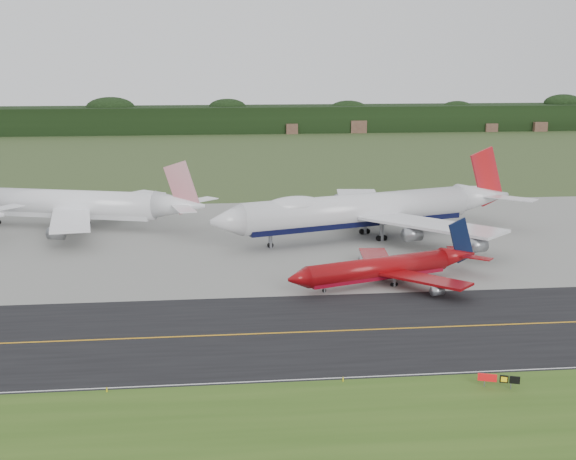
# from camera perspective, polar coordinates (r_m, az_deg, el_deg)

# --- Properties ---
(ground) EXTENTS (600.00, 600.00, 0.00)m
(ground) POSITION_cam_1_polar(r_m,az_deg,el_deg) (109.21, 1.66, -6.54)
(ground) COLOR #2E4721
(ground) RESTS_ON ground
(grass_verge) EXTENTS (400.00, 30.00, 0.01)m
(grass_verge) POSITION_cam_1_polar(r_m,az_deg,el_deg) (77.39, 5.35, -14.88)
(grass_verge) COLOR #305218
(grass_verge) RESTS_ON ground
(taxiway) EXTENTS (400.00, 32.00, 0.02)m
(taxiway) POSITION_cam_1_polar(r_m,az_deg,el_deg) (105.47, 1.96, -7.24)
(taxiway) COLOR black
(taxiway) RESTS_ON ground
(apron) EXTENTS (400.00, 78.00, 0.01)m
(apron) POSITION_cam_1_polar(r_m,az_deg,el_deg) (158.00, -0.89, -0.58)
(apron) COLOR gray
(apron) RESTS_ON ground
(taxiway_centreline) EXTENTS (400.00, 0.40, 0.00)m
(taxiway_centreline) POSITION_cam_1_polar(r_m,az_deg,el_deg) (105.46, 1.96, -7.23)
(taxiway_centreline) COLOR orange
(taxiway_centreline) RESTS_ON taxiway
(taxiway_edge_line) EXTENTS (400.00, 0.25, 0.00)m
(taxiway_edge_line) POSITION_cam_1_polar(r_m,az_deg,el_deg) (91.19, 3.37, -10.46)
(taxiway_edge_line) COLOR silver
(taxiway_edge_line) RESTS_ON taxiway
(horizon_treeline) EXTENTS (700.00, 25.00, 12.00)m
(horizon_treeline) POSITION_cam_1_polar(r_m,az_deg,el_deg) (377.55, -4.13, 7.77)
(horizon_treeline) COLOR black
(horizon_treeline) RESTS_ON ground
(jet_ba_747) EXTENTS (65.21, 52.68, 16.79)m
(jet_ba_747) POSITION_cam_1_polar(r_m,az_deg,el_deg) (157.71, 5.65, 1.45)
(jet_ba_747) COLOR white
(jet_ba_747) RESTS_ON ground
(jet_red_737) EXTENTS (33.60, 26.60, 9.35)m
(jet_red_737) POSITION_cam_1_polar(r_m,az_deg,el_deg) (127.30, 7.10, -2.66)
(jet_red_737) COLOR maroon
(jet_red_737) RESTS_ON ground
(jet_star_tail) EXTENTS (54.82, 44.73, 14.75)m
(jet_star_tail) POSITION_cam_1_polar(r_m,az_deg,el_deg) (172.02, -14.76, 1.74)
(jet_star_tail) COLOR white
(jet_star_tail) RESTS_ON ground
(taxiway_sign) EXTENTS (4.24, 1.68, 1.48)m
(taxiway_sign) POSITION_cam_1_polar(r_m,az_deg,el_deg) (91.14, 14.74, -10.19)
(taxiway_sign) COLOR slate
(taxiway_sign) RESTS_ON ground
(edge_marker_left) EXTENTS (0.16, 0.16, 0.50)m
(edge_marker_left) POSITION_cam_1_polar(r_m,az_deg,el_deg) (89.65, -12.76, -11.02)
(edge_marker_left) COLOR yellow
(edge_marker_left) RESTS_ON ground
(edge_marker_center) EXTENTS (0.16, 0.16, 0.50)m
(edge_marker_center) POSITION_cam_1_polar(r_m,az_deg,el_deg) (90.31, 3.94, -10.55)
(edge_marker_center) COLOR yellow
(edge_marker_center) RESTS_ON ground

